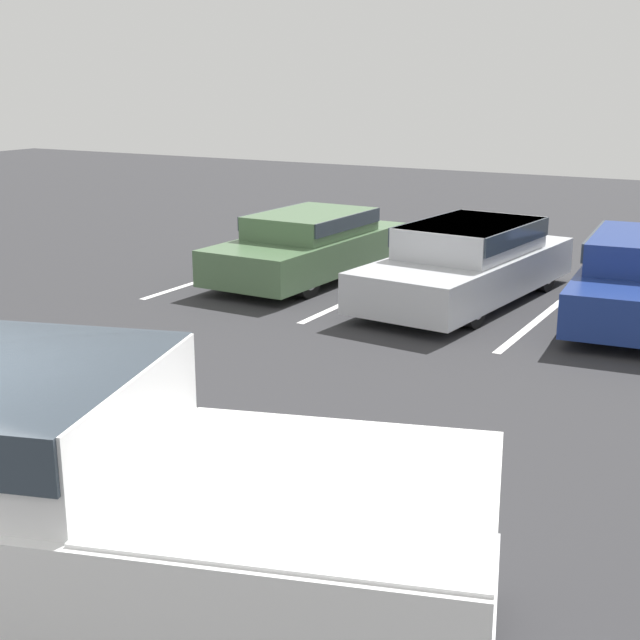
{
  "coord_description": "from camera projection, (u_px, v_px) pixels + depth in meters",
  "views": [
    {
      "loc": [
        5.02,
        -2.69,
        3.48
      ],
      "look_at": [
        0.57,
        5.21,
        1.0
      ],
      "focal_mm": 50.0,
      "sensor_mm": 36.0,
      "label": 1
    }
  ],
  "objects": [
    {
      "name": "parked_sedan_a",
      "position": [
        309.0,
        243.0,
        15.8
      ],
      "size": [
        1.85,
        4.42,
        1.17
      ],
      "rotation": [
        0.0,
        0.0,
        -1.6
      ],
      "color": "#4C6B47",
      "rests_on": "ground_plane"
    },
    {
      "name": "parked_sedan_b",
      "position": [
        468.0,
        260.0,
        14.16
      ],
      "size": [
        2.2,
        4.9,
        1.26
      ],
      "rotation": [
        0.0,
        0.0,
        -1.67
      ],
      "color": "#B7BABF",
      "rests_on": "ground_plane"
    },
    {
      "name": "stall_stripe_a",
      "position": [
        237.0,
        269.0,
        16.67
      ],
      "size": [
        0.12,
        5.4,
        0.01
      ],
      "primitive_type": "cube",
      "color": "white",
      "rests_on": "ground_plane"
    },
    {
      "name": "stall_stripe_b",
      "position": [
        380.0,
        287.0,
        15.26
      ],
      "size": [
        0.12,
        5.4,
        0.01
      ],
      "primitive_type": "cube",
      "color": "white",
      "rests_on": "ground_plane"
    },
    {
      "name": "stall_stripe_c",
      "position": [
        552.0,
        308.0,
        13.86
      ],
      "size": [
        0.12,
        5.4,
        0.01
      ],
      "primitive_type": "cube",
      "color": "white",
      "rests_on": "ground_plane"
    },
    {
      "name": "pickup_truck",
      "position": [
        40.0,
        508.0,
        5.5
      ],
      "size": [
        5.96,
        3.57,
        1.81
      ],
      "rotation": [
        0.0,
        0.0,
        0.3
      ],
      "color": "white",
      "rests_on": "ground_plane"
    }
  ]
}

